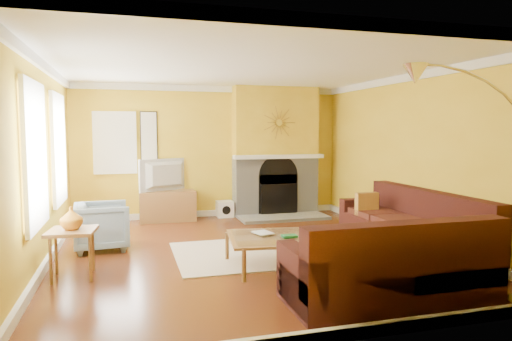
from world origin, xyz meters
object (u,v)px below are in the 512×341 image
object	(u,v)px
armchair	(102,226)
side_table	(73,254)
media_console	(168,206)
sectional_sofa	(360,231)
arc_lamp	(480,194)
coffee_table	(270,252)

from	to	relation	value
armchair	side_table	size ratio (longest dim) A/B	1.32
media_console	side_table	distance (m)	3.55
sectional_sofa	armchair	size ratio (longest dim) A/B	4.42
side_table	arc_lamp	xyz separation A→B (m)	(3.91, -2.25, 0.89)
side_table	sectional_sofa	bearing A→B (deg)	-6.46
media_console	armchair	xyz separation A→B (m)	(-1.14, -1.96, 0.06)
coffee_table	armchair	world-z (taller)	armchair
armchair	arc_lamp	world-z (taller)	arc_lamp
armchair	coffee_table	bearing A→B (deg)	-129.77
armchair	sectional_sofa	bearing A→B (deg)	-121.09
sectional_sofa	coffee_table	size ratio (longest dim) A/B	3.30
coffee_table	media_console	world-z (taller)	media_console
sectional_sofa	armchair	world-z (taller)	sectional_sofa
armchair	side_table	bearing A→B (deg)	163.90
sectional_sofa	side_table	xyz separation A→B (m)	(-3.64, 0.41, -0.15)
armchair	side_table	world-z (taller)	armchair
media_console	armchair	distance (m)	2.27
media_console	side_table	size ratio (longest dim) A/B	1.82
side_table	arc_lamp	bearing A→B (deg)	-29.91
side_table	coffee_table	bearing A→B (deg)	-5.80
media_console	coffee_table	bearing A→B (deg)	-73.80
coffee_table	side_table	distance (m)	2.45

